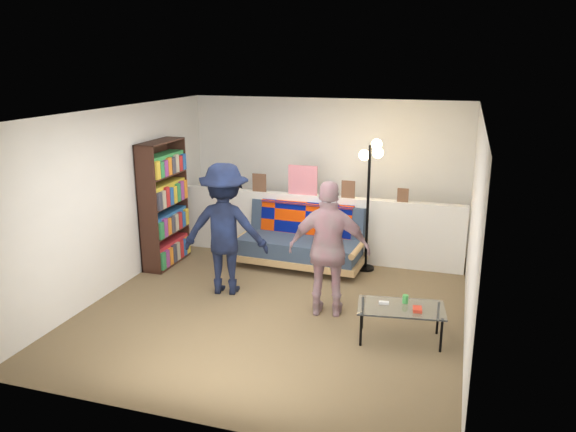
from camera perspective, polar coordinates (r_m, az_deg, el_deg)
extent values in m
plane|color=brown|center=(7.19, -0.97, -8.92)|extent=(5.00, 5.00, 0.00)
cube|color=silver|center=(9.12, 3.97, 4.33)|extent=(4.50, 0.10, 2.40)
cube|color=silver|center=(7.76, -16.98, 1.65)|extent=(0.10, 5.00, 2.40)
cube|color=silver|center=(6.45, 18.31, -1.26)|extent=(0.10, 5.00, 2.40)
cube|color=white|center=(6.56, -1.07, 10.50)|extent=(4.50, 5.00, 0.10)
cube|color=silver|center=(8.63, 2.79, -1.11)|extent=(4.45, 0.15, 1.00)
cube|color=brown|center=(8.94, -6.55, 3.44)|extent=(0.18, 0.02, 0.22)
cube|color=brown|center=(8.71, -2.93, 3.40)|extent=(0.22, 0.02, 0.28)
cube|color=beige|center=(8.48, 1.51, 3.66)|extent=(0.45, 0.02, 0.45)
cube|color=brown|center=(8.34, 6.14, 2.70)|extent=(0.20, 0.02, 0.26)
cube|color=brown|center=(8.23, 11.60, 2.08)|extent=(0.16, 0.02, 0.20)
cube|color=tan|center=(8.38, 1.20, -4.16)|extent=(1.92, 0.95, 0.10)
cube|color=#304056|center=(8.28, 1.10, -3.17)|extent=(1.82, 0.79, 0.24)
cube|color=#304056|center=(8.52, 1.94, -0.53)|extent=(1.79, 0.33, 0.56)
cylinder|color=tan|center=(8.62, -4.37, -1.89)|extent=(0.14, 0.84, 0.09)
cylinder|color=tan|center=(8.06, 7.19, -3.23)|extent=(0.14, 0.84, 0.09)
cube|color=navy|center=(8.45, 1.77, -0.67)|extent=(1.44, 0.18, 0.51)
cube|color=navy|center=(8.49, 2.07, 1.35)|extent=(1.44, 0.33, 0.03)
sphere|color=orange|center=(8.06, 4.08, -1.73)|extent=(0.30, 0.30, 0.30)
cube|color=black|center=(8.55, -13.35, 1.29)|extent=(0.02, 0.93, 1.86)
cube|color=black|center=(8.10, -14.09, 0.45)|extent=(0.31, 0.02, 1.86)
cube|color=black|center=(8.86, -11.07, 1.93)|extent=(0.31, 0.02, 1.86)
cube|color=black|center=(8.30, -12.89, 7.37)|extent=(0.31, 0.93, 0.02)
cube|color=black|center=(8.74, -12.16, -4.55)|extent=(0.31, 0.93, 0.04)
cube|color=black|center=(8.59, -12.34, -1.58)|extent=(0.31, 0.89, 0.02)
cube|color=black|center=(8.47, -12.51, 1.22)|extent=(0.31, 0.89, 0.02)
cube|color=black|center=(8.38, -12.69, 4.09)|extent=(0.31, 0.89, 0.02)
cube|color=red|center=(8.67, -12.11, -3.41)|extent=(0.23, 0.87, 0.31)
cube|color=#245D9F|center=(8.53, -12.29, -0.53)|extent=(0.23, 0.87, 0.29)
cube|color=gold|center=(8.43, -12.46, 2.30)|extent=(0.23, 0.87, 0.31)
cube|color=green|center=(8.34, -12.63, 5.19)|extent=(0.23, 0.87, 0.29)
cylinder|color=black|center=(6.20, 7.41, -11.39)|extent=(0.03, 0.03, 0.37)
cylinder|color=black|center=(6.24, 15.30, -11.66)|extent=(0.03, 0.03, 0.37)
cylinder|color=black|center=(6.56, 7.56, -9.77)|extent=(0.03, 0.03, 0.37)
cylinder|color=black|center=(6.60, 14.97, -10.04)|extent=(0.03, 0.03, 0.37)
cube|color=silver|center=(6.30, 11.41, -9.12)|extent=(1.00, 0.64, 0.02)
cube|color=silver|center=(6.33, 9.71, -8.68)|extent=(0.12, 0.06, 0.03)
cube|color=red|center=(6.23, 13.01, -9.22)|extent=(0.11, 0.14, 0.04)
cylinder|color=green|center=(6.38, 11.84, -8.26)|extent=(0.07, 0.07, 0.09)
cylinder|color=black|center=(8.38, 7.86, -5.26)|extent=(0.34, 0.34, 0.03)
cylinder|color=black|center=(8.10, 8.10, 0.70)|extent=(0.05, 0.05, 1.84)
sphere|color=#FFC672|center=(8.06, 7.75, 6.14)|extent=(0.15, 0.15, 0.15)
sphere|color=#FFC672|center=(7.82, 9.12, 6.36)|extent=(0.15, 0.15, 0.15)
sphere|color=#FFC672|center=(8.01, 9.00, 7.21)|extent=(0.15, 0.15, 0.15)
imported|color=black|center=(7.32, -6.41, -1.33)|extent=(1.21, 0.82, 1.73)
imported|color=#D08698|center=(6.64, 4.21, -3.42)|extent=(1.01, 0.53, 1.65)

